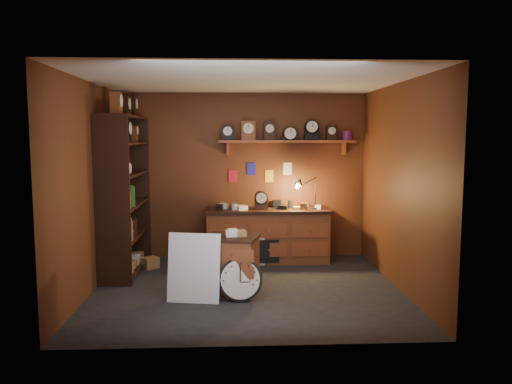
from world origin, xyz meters
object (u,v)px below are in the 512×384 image
Objects in this scene: workbench at (268,232)px; low_cabinet at (232,262)px; shelving_unit at (123,188)px; big_round_clock at (240,280)px.

low_cabinet is at bearing -109.22° from workbench.
workbench is (2.17, 0.49, -0.78)m from shelving_unit.
low_cabinet is (-0.58, -1.66, -0.07)m from workbench.
shelving_unit reaches higher than workbench.
shelving_unit is 4.75× the size of big_round_clock.
workbench reaches higher than big_round_clock.
shelving_unit is 2.44m from big_round_clock.
shelving_unit is at bearing 139.63° from big_round_clock.
workbench is at bearing 12.81° from shelving_unit.
big_round_clock is (1.70, -1.44, -0.99)m from shelving_unit.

